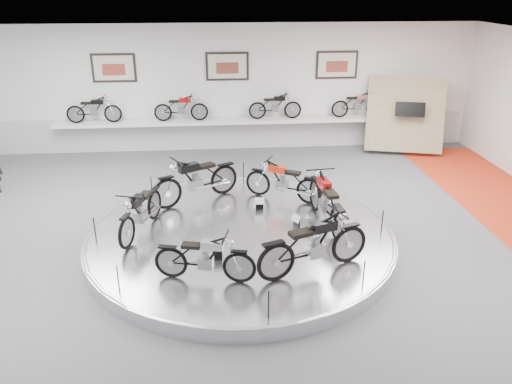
{
  "coord_description": "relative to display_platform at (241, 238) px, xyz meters",
  "views": [
    {
      "loc": [
        -0.49,
        -9.0,
        5.14
      ],
      "look_at": [
        0.35,
        0.6,
        1.07
      ],
      "focal_mm": 35.0,
      "sensor_mm": 36.0,
      "label": 1
    }
  ],
  "objects": [
    {
      "name": "bike_e",
      "position": [
        1.22,
        -1.64,
        0.71
      ],
      "size": [
        2.02,
        1.28,
        1.12
      ],
      "primitive_type": null,
      "rotation": [
        0.0,
        0.0,
        6.63
      ],
      "color": "black",
      "rests_on": "display_platform"
    },
    {
      "name": "floor",
      "position": [
        0.0,
        -0.3,
        -0.15
      ],
      "size": [
        16.0,
        16.0,
        0.0
      ],
      "primitive_type": "plane",
      "color": "#4E4E50",
      "rests_on": "ground"
    },
    {
      "name": "bike_a",
      "position": [
        1.12,
        1.62,
        0.63
      ],
      "size": [
        1.72,
        1.3,
        0.97
      ],
      "primitive_type": null,
      "rotation": [
        0.0,
        0.0,
        2.64
      ],
      "color": "red",
      "rests_on": "display_platform"
    },
    {
      "name": "poster_right",
      "position": [
        3.5,
        6.66,
        2.55
      ],
      "size": [
        1.35,
        0.06,
        0.88
      ],
      "primitive_type": "cube",
      "color": "beige",
      "rests_on": "wall_back"
    },
    {
      "name": "bike_b",
      "position": [
        -0.94,
        1.71,
        0.71
      ],
      "size": [
        2.0,
        1.55,
        1.13
      ],
      "primitive_type": null,
      "rotation": [
        0.0,
        0.0,
        3.67
      ],
      "color": "black",
      "rests_on": "display_platform"
    },
    {
      "name": "platform_rim",
      "position": [
        0.0,
        0.0,
        0.12
      ],
      "size": [
        6.4,
        6.4,
        0.1
      ],
      "primitive_type": "torus",
      "color": "#B2B2BA",
      "rests_on": "display_platform"
    },
    {
      "name": "bike_f",
      "position": [
        1.84,
        0.22,
        0.71
      ],
      "size": [
        0.86,
        1.95,
        1.12
      ],
      "primitive_type": null,
      "rotation": [
        0.0,
        0.0,
        7.95
      ],
      "color": "#94090A",
      "rests_on": "display_platform"
    },
    {
      "name": "shelf_bike_a",
      "position": [
        -4.2,
        6.4,
        1.27
      ],
      "size": [
        1.22,
        0.43,
        0.73
      ],
      "primitive_type": null,
      "color": "black",
      "rests_on": "shelf"
    },
    {
      "name": "ceiling",
      "position": [
        0.0,
        -0.3,
        3.85
      ],
      "size": [
        16.0,
        16.0,
        0.0
      ],
      "primitive_type": "plane",
      "rotation": [
        3.14,
        0.0,
        0.0
      ],
      "color": "white",
      "rests_on": "wall_back"
    },
    {
      "name": "bike_c",
      "position": [
        -2.05,
        0.17,
        0.65
      ],
      "size": [
        1.08,
        1.81,
        1.01
      ],
      "primitive_type": null,
      "rotation": [
        0.0,
        0.0,
        4.41
      ],
      "color": "black",
      "rests_on": "display_platform"
    },
    {
      "name": "wall_back",
      "position": [
        0.0,
        6.7,
        1.85
      ],
      "size": [
        16.0,
        0.0,
        16.0
      ],
      "primitive_type": "plane",
      "rotation": [
        1.57,
        0.0,
        0.0
      ],
      "color": "silver",
      "rests_on": "floor"
    },
    {
      "name": "shelf_bike_b",
      "position": [
        -1.5,
        6.4,
        1.27
      ],
      "size": [
        1.22,
        0.43,
        0.73
      ],
      "primitive_type": null,
      "color": "#94090A",
      "rests_on": "shelf"
    },
    {
      "name": "shelf_bike_c",
      "position": [
        1.5,
        6.4,
        1.27
      ],
      "size": [
        1.22,
        0.43,
        0.73
      ],
      "primitive_type": null,
      "color": "black",
      "rests_on": "shelf"
    },
    {
      "name": "dado_band",
      "position": [
        0.0,
        6.68,
        0.4
      ],
      "size": [
        15.68,
        0.04,
        1.1
      ],
      "primitive_type": "cube",
      "color": "#BCBCBA",
      "rests_on": "floor"
    },
    {
      "name": "shelf_bike_d",
      "position": [
        4.2,
        6.4,
        1.27
      ],
      "size": [
        1.22,
        0.43,
        0.73
      ],
      "primitive_type": null,
      "color": "#BAB9BE",
      "rests_on": "shelf"
    },
    {
      "name": "poster_center",
      "position": [
        0.0,
        6.66,
        2.55
      ],
      "size": [
        1.35,
        0.06,
        0.88
      ],
      "primitive_type": "cube",
      "color": "beige",
      "rests_on": "wall_back"
    },
    {
      "name": "bike_d",
      "position": [
        -0.72,
        -1.76,
        0.6
      ],
      "size": [
        1.61,
        0.87,
        0.9
      ],
      "primitive_type": null,
      "rotation": [
        0.0,
        0.0,
        6.05
      ],
      "color": "#BAB9BE",
      "rests_on": "display_platform"
    },
    {
      "name": "poster_left",
      "position": [
        -3.5,
        6.66,
        2.55
      ],
      "size": [
        1.35,
        0.06,
        0.88
      ],
      "primitive_type": "cube",
      "color": "beige",
      "rests_on": "wall_back"
    },
    {
      "name": "display_panel",
      "position": [
        5.6,
        5.8,
        1.1
      ],
      "size": [
        2.56,
        1.52,
        2.3
      ],
      "primitive_type": "cube",
      "rotation": [
        -0.35,
        0.0,
        -0.26
      ],
      "color": "tan",
      "rests_on": "floor"
    },
    {
      "name": "display_platform",
      "position": [
        0.0,
        0.0,
        0.0
      ],
      "size": [
        6.4,
        6.4,
        0.3
      ],
      "primitive_type": "cylinder",
      "color": "silver",
      "rests_on": "floor"
    },
    {
      "name": "shelf",
      "position": [
        0.0,
        6.4,
        0.85
      ],
      "size": [
        11.0,
        0.55,
        0.1
      ],
      "primitive_type": "cube",
      "color": "silver",
      "rests_on": "wall_back"
    }
  ]
}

